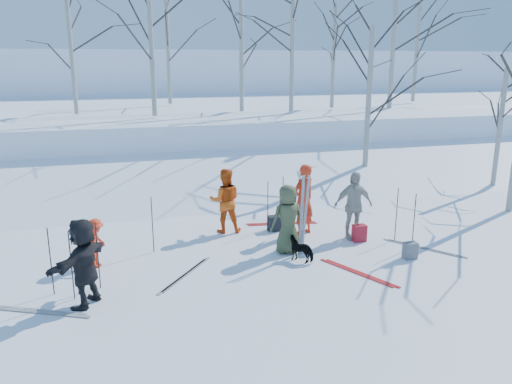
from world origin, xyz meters
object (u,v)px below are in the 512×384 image
object	(u,v)px
skier_red_seated	(96,243)
backpack_grey	(410,251)
skier_olive_center	(288,219)
skier_grey_west	(84,262)
dog	(302,249)
backpack_dark	(275,223)
skier_cream_east	(353,205)
skier_redor_behind	(225,201)
backpack_red	(359,233)
skier_red_north	(303,200)

from	to	relation	value
skier_red_seated	backpack_grey	bearing A→B (deg)	-79.98
skier_olive_center	skier_grey_west	distance (m)	4.62
dog	backpack_dark	distance (m)	2.09
skier_olive_center	skier_cream_east	size ratio (longest dim) A/B	0.94
skier_redor_behind	skier_cream_east	size ratio (longest dim) A/B	0.98
skier_grey_west	dog	bearing A→B (deg)	133.89
skier_grey_west	backpack_red	size ratio (longest dim) A/B	3.92
skier_grey_west	backpack_red	distance (m)	6.57
skier_redor_behind	backpack_red	size ratio (longest dim) A/B	3.99
skier_olive_center	skier_red_north	distance (m)	1.37
skier_cream_east	skier_olive_center	bearing A→B (deg)	-163.51
skier_red_north	backpack_red	world-z (taller)	skier_red_north
backpack_grey	backpack_dark	size ratio (longest dim) A/B	0.95
skier_cream_east	backpack_dark	distance (m)	2.11
skier_cream_east	skier_redor_behind	bearing A→B (deg)	158.47
skier_redor_behind	backpack_red	bearing A→B (deg)	162.56
backpack_dark	backpack_grey	bearing A→B (deg)	-48.48
skier_red_seated	backpack_dark	size ratio (longest dim) A/B	2.70
dog	backpack_grey	xyz separation A→B (m)	(2.39, -0.57, -0.08)
skier_redor_behind	backpack_grey	bearing A→B (deg)	151.39
skier_red_north	backpack_red	size ratio (longest dim) A/B	4.34
skier_redor_behind	backpack_dark	size ratio (longest dim) A/B	4.19
skier_olive_center	skier_redor_behind	xyz separation A→B (m)	(-1.07, 1.80, 0.03)
skier_grey_west	backpack_dark	bearing A→B (deg)	155.86
skier_olive_center	skier_grey_west	bearing A→B (deg)	13.31
skier_red_seated	backpack_red	distance (m)	6.20
skier_red_north	dog	xyz separation A→B (m)	(-0.66, -1.66, -0.64)
dog	skier_redor_behind	bearing A→B (deg)	-104.21
skier_redor_behind	backpack_grey	distance (m)	4.69
skier_redor_behind	backpack_red	world-z (taller)	skier_redor_behind
skier_red_north	skier_red_seated	size ratio (longest dim) A/B	1.69
skier_olive_center	backpack_dark	bearing A→B (deg)	-101.71
dog	backpack_grey	bearing A→B (deg)	124.94
skier_olive_center	skier_cream_east	world-z (taller)	skier_cream_east
skier_olive_center	dog	size ratio (longest dim) A/B	2.47
skier_red_north	skier_redor_behind	size ratio (longest dim) A/B	1.09
skier_olive_center	skier_grey_west	size ratio (longest dim) A/B	0.98
skier_cream_east	skier_red_north	bearing A→B (deg)	151.68
skier_red_north	backpack_red	bearing A→B (deg)	117.97
skier_grey_west	dog	distance (m)	4.65
skier_cream_east	backpack_red	world-z (taller)	skier_cream_east
skier_red_seated	backpack_red	bearing A→B (deg)	-69.03
skier_grey_west	backpack_grey	xyz separation A→B (m)	(6.92, 0.32, -0.63)
skier_cream_east	backpack_red	distance (m)	0.70
skier_red_seated	skier_grey_west	bearing A→B (deg)	-162.59
skier_red_seated	backpack_dark	xyz separation A→B (m)	(4.42, 1.21, -0.34)
skier_olive_center	backpack_red	world-z (taller)	skier_olive_center
dog	backpack_red	xyz separation A→B (m)	(1.80, 0.75, -0.06)
skier_olive_center	dog	xyz separation A→B (m)	(0.14, -0.56, -0.53)
backpack_grey	skier_red_seated	bearing A→B (deg)	167.91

